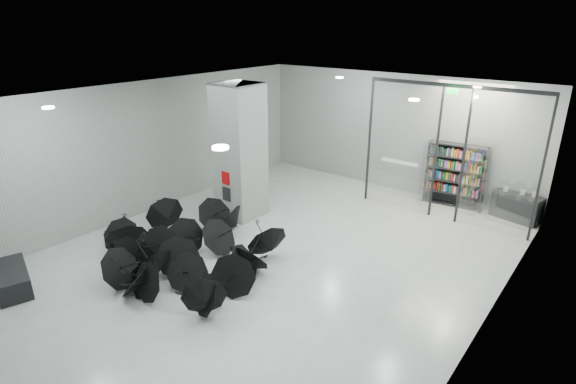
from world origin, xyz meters
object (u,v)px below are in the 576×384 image
Objects in this scene: bench at (12,279)px; bookshelf at (455,175)px; column at (240,152)px; umbrella_cluster at (186,256)px; shop_counter at (516,207)px.

bookshelf is (6.03, 10.93, 0.77)m from bench.
column is 1.98× the size of bookshelf.
column is 3.80m from umbrella_cluster.
shop_counter reaches higher than bench.
shop_counter is at bearing -6.36° from bookshelf.
column is 6.86m from bookshelf.
umbrella_cluster reaches higher than bench.
shop_counter is at bearing 35.23° from column.
umbrella_cluster is (-3.66, -7.95, -0.70)m from bookshelf.
column is at bearing 110.35° from umbrella_cluster.
shop_counter is (1.91, 0.03, -0.60)m from bookshelf.
bookshelf is (4.85, 4.75, -0.99)m from column.
umbrella_cluster is at bearing -69.65° from column.
shop_counter is at bearing 71.12° from bench.
umbrella_cluster reaches higher than shop_counter.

